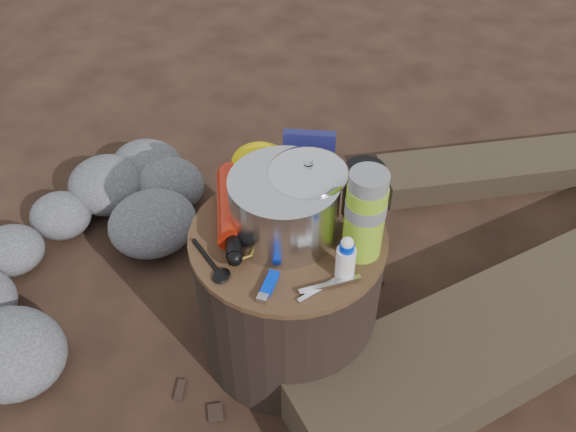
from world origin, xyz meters
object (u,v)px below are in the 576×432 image
at_px(fuel_bottle, 232,207).
at_px(stump, 288,293).
at_px(thermos, 365,215).
at_px(travel_mug, 363,190).
at_px(camping_pot, 307,193).

bearing_deg(fuel_bottle, stump, -29.21).
height_order(thermos, travel_mug, thermos).
relative_size(fuel_bottle, thermos, 1.37).
distance_m(fuel_bottle, thermos, 0.32).
bearing_deg(camping_pot, thermos, -13.72).
relative_size(thermos, travel_mug, 1.67).
bearing_deg(travel_mug, stump, -130.51).
bearing_deg(stump, camping_pot, 68.33).
xyz_separation_m(fuel_bottle, thermos, (0.31, 0.02, 0.07)).
height_order(stump, camping_pot, camping_pot).
xyz_separation_m(fuel_bottle, travel_mug, (0.27, 0.15, 0.03)).
height_order(fuel_bottle, thermos, thermos).
bearing_deg(thermos, stump, -172.75).
distance_m(stump, travel_mug, 0.34).
relative_size(stump, travel_mug, 3.52).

